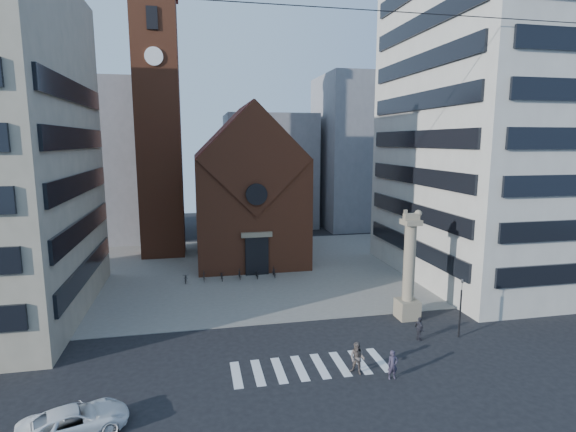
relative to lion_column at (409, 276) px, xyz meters
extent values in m
plane|color=black|center=(-10.01, -3.00, -3.46)|extent=(120.00, 120.00, 0.00)
cube|color=gray|center=(-10.01, 16.00, -3.43)|extent=(46.00, 30.00, 0.05)
cube|color=brown|center=(-10.01, 22.00, 2.54)|extent=(12.00, 16.00, 12.00)
cube|color=maroon|center=(-10.01, 22.40, 8.54)|extent=(12.00, 15.40, 12.00)
cube|color=brown|center=(-10.01, 14.05, 8.54)|extent=(11.76, 0.50, 11.76)
cylinder|color=black|center=(-10.01, 13.60, 5.04)|extent=(2.20, 0.30, 2.20)
cube|color=black|center=(-10.01, 13.85, -1.46)|extent=(2.40, 0.30, 4.00)
cube|color=gray|center=(-10.01, 13.80, 0.84)|extent=(3.20, 0.40, 0.50)
cube|color=brown|center=(-20.01, 25.00, 11.54)|extent=(5.00, 5.00, 30.00)
cylinder|color=white|center=(-20.01, 22.40, 19.54)|extent=(2.00, 0.20, 2.00)
cube|color=black|center=(-20.01, 22.40, 23.54)|extent=(1.20, 0.20, 2.40)
cube|color=beige|center=(13.99, 9.00, 12.54)|extent=(18.00, 22.00, 32.00)
cube|color=gray|center=(-30.01, 37.00, 7.54)|extent=(16.00, 14.00, 22.00)
cube|color=gray|center=(-4.01, 42.00, 5.54)|extent=(14.00, 12.00, 18.00)
cube|color=gray|center=(11.99, 39.00, 8.54)|extent=(16.00, 14.00, 24.00)
cube|color=gray|center=(-0.01, 0.00, -2.71)|extent=(1.60, 1.60, 1.50)
cylinder|color=gray|center=(-0.01, 0.00, 1.04)|extent=(0.90, 0.90, 6.00)
cube|color=gray|center=(-0.01, 0.00, 4.24)|extent=(1.30, 1.30, 0.40)
cube|color=gray|center=(-0.01, 0.00, 4.64)|extent=(1.20, 0.50, 0.55)
sphere|color=gray|center=(0.54, 0.00, 4.89)|extent=(0.56, 0.56, 0.56)
cube|color=gray|center=(-0.51, 0.00, 5.04)|extent=(0.25, 0.15, 0.35)
cylinder|color=black|center=(1.99, -4.00, -1.71)|extent=(0.12, 0.12, 3.50)
imported|color=black|center=(1.99, -4.00, 0.44)|extent=(0.13, 0.16, 0.80)
imported|color=white|center=(-22.03, -9.96, -2.78)|extent=(5.38, 3.76, 1.36)
imported|color=#352E40|center=(-5.07, -8.31, -2.59)|extent=(0.63, 0.42, 1.73)
imported|color=#5E524B|center=(-6.90, -7.33, -2.47)|extent=(1.21, 1.19, 1.96)
imported|color=#2B2B34|center=(-1.01, -3.87, -2.62)|extent=(0.49, 1.02, 1.68)
imported|color=black|center=(-17.25, 12.74, -2.97)|extent=(0.58, 1.67, 0.87)
imported|color=black|center=(-15.48, 12.74, -2.92)|extent=(0.46, 1.62, 0.97)
imported|color=black|center=(-13.72, 12.74, -2.97)|extent=(0.58, 1.67, 0.87)
imported|color=black|center=(-11.95, 12.74, -2.92)|extent=(0.46, 1.62, 0.97)
imported|color=black|center=(-10.19, 12.74, -2.97)|extent=(0.58, 1.67, 0.87)
imported|color=black|center=(-8.42, 12.74, -2.92)|extent=(0.46, 1.62, 0.97)
camera|label=1|loc=(-16.06, -31.00, 10.35)|focal=28.00mm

